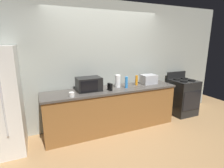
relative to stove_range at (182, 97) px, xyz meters
name	(u,v)px	position (x,y,z in m)	size (l,w,h in m)	color
ground_plane	(120,137)	(-2.00, -0.40, -0.46)	(8.00, 8.00, 0.00)	#A87F51
back_wall	(105,65)	(-2.00, 0.41, 0.89)	(6.40, 0.10, 2.70)	#9EA399
counter_run	(112,109)	(-2.00, 0.00, -0.01)	(2.84, 0.64, 0.90)	brown
stove_range	(182,97)	(0.00, 0.00, 0.00)	(0.60, 0.61, 1.08)	black
microwave	(89,84)	(-2.48, 0.05, 0.57)	(0.48, 0.35, 0.27)	black
toaster_oven	(149,79)	(-1.05, 0.06, 0.54)	(0.34, 0.26, 0.21)	#B7BABF
paper_towel_roll	(118,81)	(-1.85, 0.05, 0.57)	(0.12, 0.12, 0.27)	white
cordless_phone	(110,87)	(-2.09, -0.11, 0.51)	(0.05, 0.11, 0.15)	black
bottle_dish_soap	(137,80)	(-1.37, 0.07, 0.55)	(0.06, 0.06, 0.22)	orange
bottle_spray_cleaner	(126,82)	(-1.70, -0.07, 0.56)	(0.06, 0.06, 0.24)	#338CE5
mug_white	(72,95)	(-2.88, -0.21, 0.48)	(0.09, 0.09, 0.09)	white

